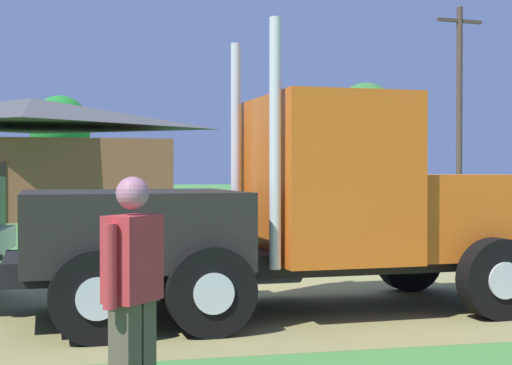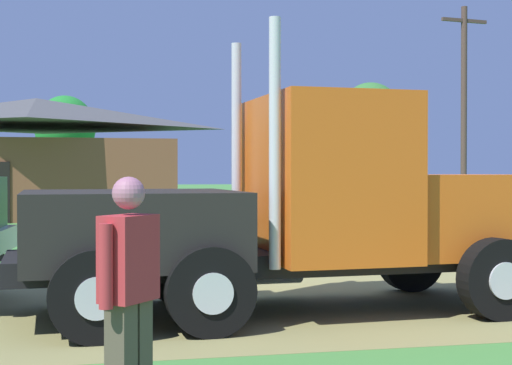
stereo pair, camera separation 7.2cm
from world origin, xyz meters
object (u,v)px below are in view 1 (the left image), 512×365
visitor_walking_mid (133,288)px  utility_pole_near (459,105)px  truck_foreground_white (302,215)px  shed_building (32,159)px

visitor_walking_mid → utility_pole_near: size_ratio=0.20×
visitor_walking_mid → utility_pole_near: 28.92m
truck_foreground_white → visitor_walking_mid: bearing=-121.4°
truck_foreground_white → utility_pole_near: (12.86, 20.27, 3.44)m
shed_building → utility_pole_near: bearing=-7.4°
truck_foreground_white → utility_pole_near: size_ratio=0.82×
truck_foreground_white → shed_building: size_ratio=0.65×
truck_foreground_white → shed_building: 23.14m
visitor_walking_mid → shed_building: shed_building is taller
visitor_walking_mid → shed_building: size_ratio=0.16×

